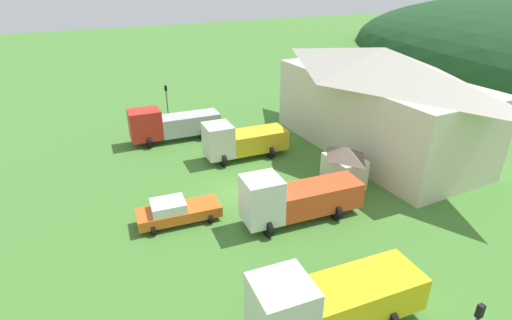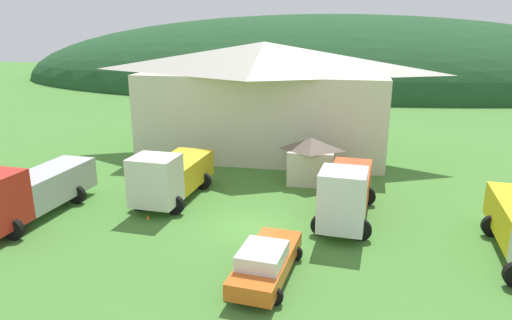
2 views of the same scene
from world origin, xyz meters
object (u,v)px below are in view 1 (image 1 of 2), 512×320
at_px(play_shed_cream, 344,166).
at_px(traffic_cone_near_pickup, 266,231).
at_px(traffic_cone_mid_row, 207,163).
at_px(flatbed_truck_yellow, 327,301).
at_px(traffic_light_west, 167,100).
at_px(depot_building, 378,99).
at_px(service_pickup_orange, 176,211).
at_px(crane_truck_red, 170,124).
at_px(heavy_rig_white, 294,198).
at_px(heavy_rig_striped, 240,140).

height_order(play_shed_cream, traffic_cone_near_pickup, play_shed_cream).
bearing_deg(traffic_cone_mid_row, flatbed_truck_yellow, -4.16).
relative_size(traffic_light_west, traffic_cone_near_pickup, 8.06).
height_order(depot_building, service_pickup_orange, depot_building).
relative_size(crane_truck_red, flatbed_truck_yellow, 1.03).
bearing_deg(play_shed_cream, heavy_rig_white, -68.10).
bearing_deg(play_shed_cream, heavy_rig_striped, -148.76).
distance_m(heavy_rig_white, traffic_cone_mid_row, 10.97).
bearing_deg(service_pickup_orange, heavy_rig_striped, -131.60).
distance_m(heavy_rig_striped, traffic_cone_mid_row, 3.41).
bearing_deg(heavy_rig_white, traffic_light_west, -79.74).
height_order(crane_truck_red, traffic_light_west, traffic_light_west).
xyz_separation_m(heavy_rig_striped, traffic_cone_mid_row, (-0.24, -2.99, -1.63)).
height_order(heavy_rig_striped, heavy_rig_white, heavy_rig_white).
distance_m(heavy_rig_white, traffic_light_west, 22.44).
relative_size(depot_building, traffic_cone_near_pickup, 42.23).
relative_size(flatbed_truck_yellow, traffic_light_west, 2.11).
bearing_deg(heavy_rig_white, play_shed_cream, -153.03).
distance_m(play_shed_cream, heavy_rig_striped, 9.41).
bearing_deg(heavy_rig_white, traffic_cone_mid_row, -74.41).
bearing_deg(depot_building, traffic_cone_near_pickup, -64.48).
distance_m(crane_truck_red, traffic_light_west, 5.57).
height_order(crane_truck_red, traffic_cone_near_pickup, crane_truck_red).
distance_m(play_shed_cream, traffic_cone_near_pickup, 8.67).
height_order(heavy_rig_striped, traffic_cone_near_pickup, heavy_rig_striped).
xyz_separation_m(crane_truck_red, heavy_rig_white, (16.97, 3.33, 0.01)).
height_order(depot_building, play_shed_cream, depot_building).
bearing_deg(traffic_cone_mid_row, service_pickup_orange, -33.20).
relative_size(play_shed_cream, heavy_rig_striped, 0.44).
xyz_separation_m(crane_truck_red, traffic_cone_near_pickup, (17.26, 1.14, -1.67)).
bearing_deg(flatbed_truck_yellow, play_shed_cream, -126.40).
bearing_deg(flatbed_truck_yellow, traffic_light_west, -87.69).
height_order(crane_truck_red, flatbed_truck_yellow, flatbed_truck_yellow).
relative_size(heavy_rig_white, traffic_cone_mid_row, 14.25).
xyz_separation_m(heavy_rig_white, flatbed_truck_yellow, (8.19, -3.35, -0.01)).
height_order(heavy_rig_white, traffic_cone_near_pickup, heavy_rig_white).
bearing_deg(depot_building, heavy_rig_striped, -106.98).
relative_size(crane_truck_red, service_pickup_orange, 1.56).
xyz_separation_m(depot_building, flatbed_truck_yellow, (15.03, -16.08, -3.01)).
distance_m(crane_truck_red, service_pickup_orange, 14.24).
distance_m(depot_building, heavy_rig_white, 14.75).
height_order(play_shed_cream, crane_truck_red, crane_truck_red).
relative_size(depot_building, heavy_rig_white, 2.52).
height_order(heavy_rig_white, traffic_light_west, traffic_light_west).
bearing_deg(traffic_cone_near_pickup, heavy_rig_striped, 163.32).
bearing_deg(traffic_light_west, flatbed_truck_yellow, -2.47).
xyz_separation_m(traffic_light_west, traffic_cone_near_pickup, (22.62, -0.17, -2.43)).
bearing_deg(flatbed_truck_yellow, crane_truck_red, -85.25).
height_order(depot_building, heavy_rig_striped, depot_building).
relative_size(service_pickup_orange, traffic_light_west, 1.40).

